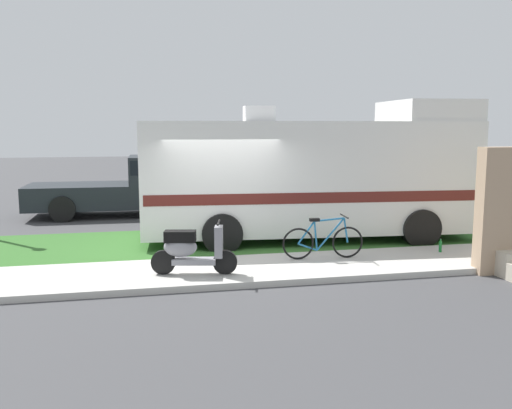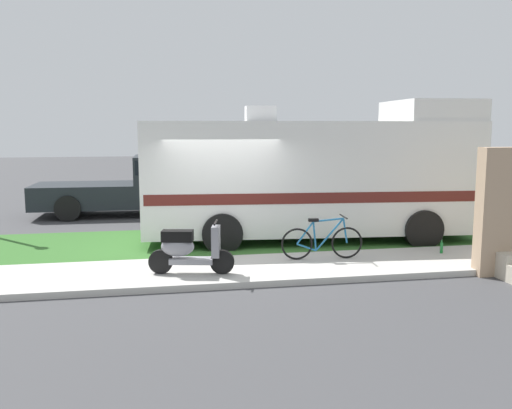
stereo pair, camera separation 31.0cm
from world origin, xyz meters
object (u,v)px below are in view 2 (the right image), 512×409
(motorhome_rv, at_px, (313,175))
(bottle_spare, at_px, (442,247))
(bicycle, at_px, (322,241))
(pickup_truck_near, at_px, (147,183))
(bottle_green, at_px, (498,249))
(scooter, at_px, (188,249))

(motorhome_rv, distance_m, bottle_spare, 3.47)
(motorhome_rv, distance_m, bicycle, 2.70)
(bicycle, xyz_separation_m, bottle_spare, (2.64, 0.04, -0.24))
(bicycle, bearing_deg, pickup_truck_near, 115.96)
(bicycle, distance_m, bottle_green, 3.79)
(motorhome_rv, height_order, pickup_truck_near, motorhome_rv)
(motorhome_rv, xyz_separation_m, scooter, (-3.23, -3.02, -1.03))
(pickup_truck_near, bearing_deg, bicycle, -64.04)
(pickup_truck_near, bearing_deg, bottle_spare, -49.34)
(bicycle, relative_size, bottle_spare, 5.66)
(bicycle, bearing_deg, scooter, -167.28)
(scooter, distance_m, pickup_truck_near, 7.85)
(motorhome_rv, bearing_deg, bottle_spare, -47.94)
(pickup_truck_near, relative_size, bottle_spare, 19.12)
(bottle_spare, bearing_deg, bottle_green, -14.53)
(bottle_green, bearing_deg, scooter, -176.85)
(pickup_truck_near, distance_m, bottle_green, 10.43)
(motorhome_rv, xyz_separation_m, bottle_green, (3.27, -2.66, -1.38))
(scooter, bearing_deg, motorhome_rv, 43.07)
(scooter, height_order, bottle_green, scooter)
(motorhome_rv, distance_m, pickup_truck_near, 6.27)
(scooter, height_order, pickup_truck_near, pickup_truck_near)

